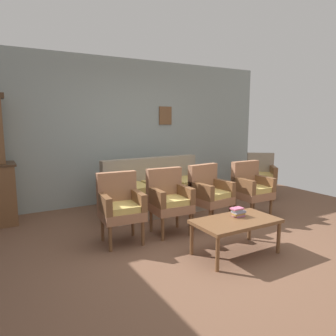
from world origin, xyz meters
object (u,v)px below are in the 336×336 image
(floral_couch, at_px, (158,192))
(coffee_table, at_px, (236,223))
(armchair_near_couch_end, at_px, (251,187))
(wingback_chair_by_fireplace, at_px, (261,174))
(armchair_row_middle, at_px, (120,204))
(armchair_by_doorway, at_px, (210,192))
(armchair_near_cabinet, at_px, (169,198))
(floor_vase_by_wall, at_px, (249,176))
(book_stack_on_table, at_px, (238,212))

(floral_couch, bearing_deg, coffee_table, -91.83)
(armchair_near_couch_end, distance_m, wingback_chair_by_fireplace, 1.34)
(armchair_row_middle, height_order, armchair_by_doorway, same)
(armchair_by_doorway, relative_size, armchair_near_couch_end, 1.00)
(armchair_near_couch_end, height_order, wingback_chair_by_fireplace, same)
(floral_couch, distance_m, armchair_near_cabinet, 1.13)
(floral_couch, bearing_deg, armchair_by_doorway, -72.32)
(armchair_by_doorway, bearing_deg, floor_vase_by_wall, 33.15)
(floral_couch, relative_size, coffee_table, 1.87)
(wingback_chair_by_fireplace, bearing_deg, armchair_by_doorway, -158.02)
(armchair_near_cabinet, bearing_deg, floral_couch, 69.29)
(armchair_row_middle, xyz_separation_m, wingback_chair_by_fireplace, (3.30, 0.75, 0.00))
(armchair_row_middle, xyz_separation_m, book_stack_on_table, (1.14, -0.94, -0.03))
(wingback_chair_by_fireplace, bearing_deg, armchair_row_middle, -167.10)
(wingback_chair_by_fireplace, relative_size, floor_vase_by_wall, 1.50)
(floral_couch, xyz_separation_m, coffee_table, (-0.07, -2.05, 0.05))
(armchair_by_doorway, relative_size, coffee_table, 0.90)
(floral_couch, height_order, armchair_near_couch_end, same)
(armchair_near_cabinet, height_order, wingback_chair_by_fireplace, same)
(armchair_by_doorway, bearing_deg, armchair_near_cabinet, -178.33)
(floor_vase_by_wall, bearing_deg, wingback_chair_by_fireplace, -118.77)
(armchair_row_middle, height_order, book_stack_on_table, armchair_row_middle)
(armchair_near_cabinet, height_order, coffee_table, armchair_near_cabinet)
(armchair_row_middle, height_order, floor_vase_by_wall, armchair_row_middle)
(floral_couch, distance_m, armchair_by_doorway, 1.09)
(armchair_row_middle, distance_m, wingback_chair_by_fireplace, 3.38)
(floral_couch, relative_size, armchair_by_doorway, 2.08)
(armchair_row_middle, relative_size, wingback_chair_by_fireplace, 1.00)
(armchair_row_middle, bearing_deg, floor_vase_by_wall, 21.85)
(floral_couch, height_order, coffee_table, floral_couch)
(armchair_near_cabinet, bearing_deg, armchair_row_middle, 178.34)
(floral_couch, xyz_separation_m, book_stack_on_table, (0.04, -1.97, 0.15))
(armchair_row_middle, bearing_deg, armchair_near_cabinet, -1.66)
(book_stack_on_table, bearing_deg, coffee_table, -141.48)
(wingback_chair_by_fireplace, height_order, floor_vase_by_wall, wingback_chair_by_fireplace)
(armchair_near_cabinet, xyz_separation_m, floor_vase_by_wall, (2.99, 1.50, -0.20))
(book_stack_on_table, height_order, floor_vase_by_wall, floor_vase_by_wall)
(armchair_near_cabinet, height_order, armchair_near_couch_end, same)
(floral_couch, distance_m, wingback_chair_by_fireplace, 2.22)
(armchair_near_cabinet, bearing_deg, armchair_by_doorway, 1.67)
(armchair_by_doorway, relative_size, wingback_chair_by_fireplace, 1.00)
(floral_couch, height_order, armchair_near_cabinet, same)
(armchair_row_middle, height_order, wingback_chair_by_fireplace, same)
(coffee_table, distance_m, floor_vase_by_wall, 3.65)
(armchair_near_cabinet, height_order, floor_vase_by_wall, armchair_near_cabinet)
(armchair_by_doorway, height_order, coffee_table, armchair_by_doorway)
(book_stack_on_table, xyz_separation_m, floor_vase_by_wall, (2.56, 2.42, -0.17))
(armchair_row_middle, bearing_deg, armchair_near_couch_end, -1.37)
(armchair_near_couch_end, height_order, coffee_table, armchair_near_couch_end)
(armchair_by_doorway, distance_m, armchair_near_couch_end, 0.80)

